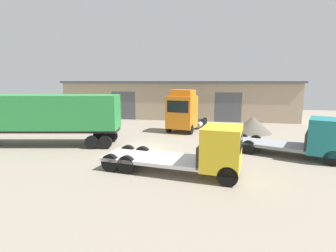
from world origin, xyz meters
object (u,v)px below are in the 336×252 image
Objects in this scene: container_trailer_red at (40,113)px; gravel_pile at (252,125)px; tractor_unit_orange at (184,112)px; flatbed_truck_teal at (308,139)px; traffic_cone at (213,147)px; flatbed_truck_yellow at (201,152)px.

container_trailer_red is 3.38× the size of gravel_pile.
flatbed_truck_teal is at bearing 63.01° from tractor_unit_orange.
traffic_cone is (13.18, 0.67, -2.27)m from container_trailer_red.
flatbed_truck_yellow is at bearing -108.92° from gravel_pile.
container_trailer_red is 13.39m from traffic_cone.
container_trailer_red is 1.59× the size of flatbed_truck_yellow.
flatbed_truck_teal is at bearing 42.30° from flatbed_truck_yellow.
container_trailer_red reaches higher than flatbed_truck_yellow.
gravel_pile is at bearing 79.76° from flatbed_truck_yellow.
flatbed_truck_yellow is 2.12× the size of gravel_pile.
flatbed_truck_yellow is at bearing 23.81° from tractor_unit_orange.
traffic_cone is (-6.09, 0.64, -1.03)m from flatbed_truck_teal.
flatbed_truck_teal is 2.03× the size of gravel_pile.
gravel_pile is at bearing 108.07° from tractor_unit_orange.
tractor_unit_orange is at bearing 113.29° from traffic_cone.
container_trailer_red is at bearing 169.30° from flatbed_truck_yellow.
flatbed_truck_yellow is (12.56, -4.42, -1.22)m from container_trailer_red.
container_trailer_red is 19.30m from flatbed_truck_teal.
tractor_unit_orange reaches higher than traffic_cone.
gravel_pile is at bearing 63.74° from traffic_cone.
container_trailer_red reaches higher than traffic_cone.
tractor_unit_orange reaches higher than flatbed_truck_yellow.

